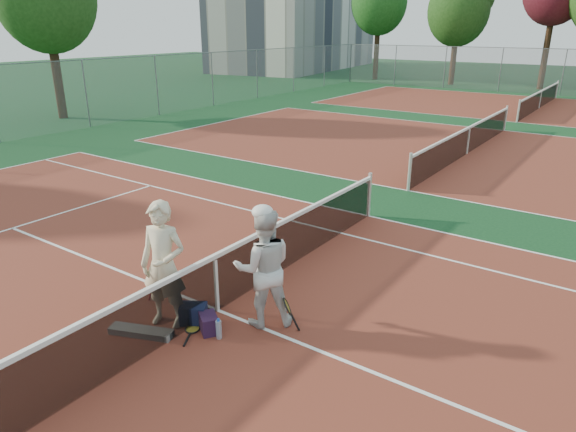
{
  "coord_description": "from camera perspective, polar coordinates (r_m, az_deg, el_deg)",
  "views": [
    {
      "loc": [
        5.19,
        -5.4,
        4.41
      ],
      "look_at": [
        0.0,
        2.03,
        1.05
      ],
      "focal_mm": 32.0,
      "sensor_mm": 36.0,
      "label": 1
    }
  ],
  "objects": [
    {
      "name": "racket_red",
      "position": [
        9.02,
        -14.35,
        -7.6
      ],
      "size": [
        0.34,
        0.35,
        0.57
      ],
      "primitive_type": null,
      "rotation": [
        0.0,
        0.0,
        0.4
      ],
      "color": "maroon",
      "rests_on": "ground"
    },
    {
      "name": "fence_left",
      "position": [
        24.6,
        -25.59,
        11.63
      ],
      "size": [
        0.06,
        54.5,
        3.0
      ],
      "primitive_type": null,
      "rotation": [
        0.0,
        0.0,
        1.57
      ],
      "color": "slate",
      "rests_on": "ground"
    },
    {
      "name": "tree_back_0",
      "position": [
        47.15,
        10.1,
        22.33
      ],
      "size": [
        4.67,
        4.67,
        8.98
      ],
      "color": "#382314",
      "rests_on": "ground"
    },
    {
      "name": "sports_bag_purple",
      "position": [
        8.1,
        -8.8,
        -11.7
      ],
      "size": [
        0.43,
        0.4,
        0.29
      ],
      "primitive_type": "cube",
      "rotation": [
        0.0,
        0.0,
        -0.6
      ],
      "color": "black",
      "rests_on": "ground"
    },
    {
      "name": "net_far_b",
      "position": [
        33.04,
        26.23,
        11.55
      ],
      "size": [
        0.1,
        10.98,
        1.02
      ],
      "primitive_type": null,
      "color": "black",
      "rests_on": "ground"
    },
    {
      "name": "net_main",
      "position": [
        8.45,
        -7.98,
        -7.38
      ],
      "size": [
        0.1,
        10.98,
        1.02
      ],
      "primitive_type": null,
      "color": "black",
      "rests_on": "ground"
    },
    {
      "name": "net_cover_canvas",
      "position": [
        8.29,
        -15.99,
        -12.27
      ],
      "size": [
        1.01,
        0.58,
        0.11
      ],
      "primitive_type": "cube",
      "rotation": [
        0.0,
        0.0,
        0.37
      ],
      "color": "slate",
      "rests_on": "ground"
    },
    {
      "name": "net_far_a",
      "position": [
        19.98,
        19.4,
        7.95
      ],
      "size": [
        0.1,
        10.98,
        1.02
      ],
      "primitive_type": null,
      "color": "black",
      "rests_on": "ground"
    },
    {
      "name": "player_b",
      "position": [
        7.87,
        -2.73,
        -5.78
      ],
      "size": [
        1.17,
        1.16,
        1.9
      ],
      "primitive_type": "imported",
      "rotation": [
        0.0,
        0.0,
        3.9
      ],
      "color": "silver",
      "rests_on": "ground"
    },
    {
      "name": "court_far_b",
      "position": [
        33.11,
        26.09,
        10.69
      ],
      "size": [
        23.77,
        10.97,
        0.01
      ],
      "primitive_type": "cube",
      "color": "maroon",
      "rests_on": "ground"
    },
    {
      "name": "court_far_a",
      "position": [
        20.09,
        19.23,
        6.55
      ],
      "size": [
        23.77,
        10.97,
        0.01
      ],
      "primitive_type": "cube",
      "color": "maroon",
      "rests_on": "ground"
    },
    {
      "name": "court_main",
      "position": [
        8.69,
        -7.82,
        -10.34
      ],
      "size": [
        23.77,
        10.97,
        0.01
      ],
      "primitive_type": "cube",
      "color": "maroon",
      "rests_on": "ground"
    },
    {
      "name": "ground",
      "position": [
        8.7,
        -7.81,
        -10.36
      ],
      "size": [
        130.0,
        130.0,
        0.0
      ],
      "primitive_type": "plane",
      "color": "#0F381A",
      "rests_on": "ground"
    },
    {
      "name": "tree_back_1",
      "position": [
        44.31,
        18.42,
        20.82
      ],
      "size": [
        4.66,
        4.66,
        8.21
      ],
      "color": "#382314",
      "rests_on": "ground"
    },
    {
      "name": "sports_bag_navy",
      "position": [
        8.36,
        -10.45,
        -10.64
      ],
      "size": [
        0.48,
        0.44,
        0.32
      ],
      "primitive_type": "cube",
      "rotation": [
        0.0,
        0.0,
        0.55
      ],
      "color": "black",
      "rests_on": "ground"
    },
    {
      "name": "player_a",
      "position": [
        8.04,
        -13.66,
        -5.32
      ],
      "size": [
        0.85,
        0.7,
        2.02
      ],
      "primitive_type": "imported",
      "rotation": [
        0.0,
        0.0,
        0.33
      ],
      "color": "beige",
      "rests_on": "ground"
    },
    {
      "name": "racket_spare",
      "position": [
        8.26,
        -10.55,
        -12.19
      ],
      "size": [
        0.53,
        0.66,
        0.03
      ],
      "primitive_type": null,
      "rotation": [
        0.0,
        0.0,
        2.08
      ],
      "color": "black",
      "rests_on": "ground"
    },
    {
      "name": "racket_black_held",
      "position": [
        7.95,
        -0.09,
        -10.96
      ],
      "size": [
        0.37,
        0.38,
        0.56
      ],
      "primitive_type": null,
      "rotation": [
        0.0,
        0.0,
        3.8
      ],
      "color": "black",
      "rests_on": "ground"
    },
    {
      "name": "fence_back",
      "position": [
        39.85,
        28.27,
        13.85
      ],
      "size": [
        32.0,
        0.06,
        3.0
      ],
      "primitive_type": null,
      "color": "slate",
      "rests_on": "ground"
    },
    {
      "name": "water_bottle",
      "position": [
        7.92,
        -7.7,
        -12.41
      ],
      "size": [
        0.09,
        0.09,
        0.3
      ],
      "primitive_type": "cylinder",
      "color": "#C5E5F9",
      "rests_on": "ground"
    }
  ]
}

